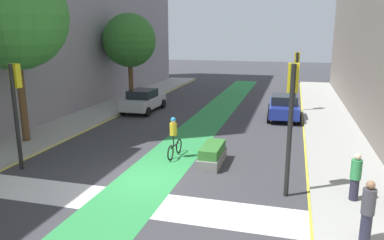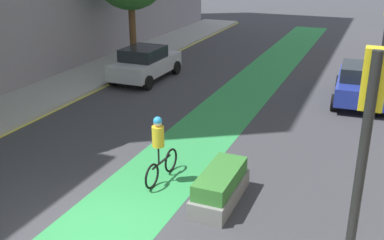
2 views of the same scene
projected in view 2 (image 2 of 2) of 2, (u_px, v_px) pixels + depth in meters
ground_plane at (96, 232)px, 9.99m from camera, size 120.00×120.00×0.00m
bike_lane_paint at (100, 233)px, 9.96m from camera, size 2.40×60.00×0.01m
traffic_signal_near_right at (366, 136)px, 7.00m from camera, size 0.35×0.52×4.50m
car_silver_left_far at (145, 63)px, 21.35m from camera, size 2.05×4.21×1.57m
car_blue_right_far at (361, 83)px, 18.19m from camera, size 2.17×4.27×1.57m
cyclist_in_lane at (160, 148)px, 11.87m from camera, size 0.32×1.73×1.86m
median_planter at (220, 187)px, 11.07m from camera, size 0.86×2.21×0.85m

